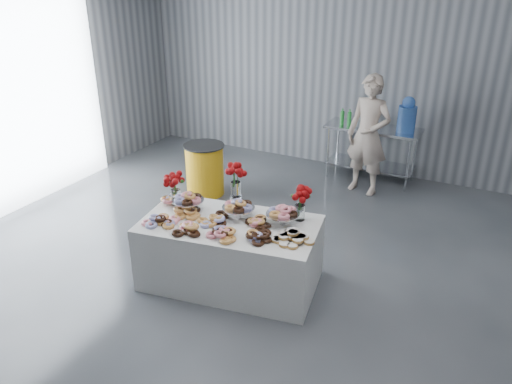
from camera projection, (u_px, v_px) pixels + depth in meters
ground at (227, 310)px, 5.20m from camera, size 9.00×9.00×0.00m
room_walls at (196, 46)px, 4.27m from camera, size 8.04×9.04×4.02m
display_table at (230, 253)px, 5.51m from camera, size 2.04×1.30×0.75m
prep_table at (372, 144)px, 8.11m from camera, size 1.50×0.60×0.90m
donut_mounds at (227, 221)px, 5.29m from camera, size 1.91×1.09×0.09m
cake_stand_left at (188, 199)px, 5.58m from camera, size 0.36×0.36×0.17m
cake_stand_mid at (238, 206)px, 5.41m from camera, size 0.36×0.36×0.17m
cake_stand_right at (283, 212)px, 5.27m from camera, size 0.36×0.36×0.17m
danish_pile at (294, 236)px, 4.99m from camera, size 0.48×0.48×0.11m
bouquet_left at (175, 180)px, 5.65m from camera, size 0.26×0.26×0.42m
bouquet_right at (300, 195)px, 5.30m from camera, size 0.26×0.26×0.42m
bouquet_center at (236, 178)px, 5.51m from camera, size 0.26×0.26×0.57m
water_jug at (407, 116)px, 7.68m from camera, size 0.28×0.28×0.55m
drink_bottles at (353, 118)px, 7.99m from camera, size 0.54×0.08×0.27m
person at (368, 135)px, 7.55m from camera, size 0.74×0.56×1.84m
trash_barrel at (205, 169)px, 7.68m from camera, size 0.62×0.62×0.80m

